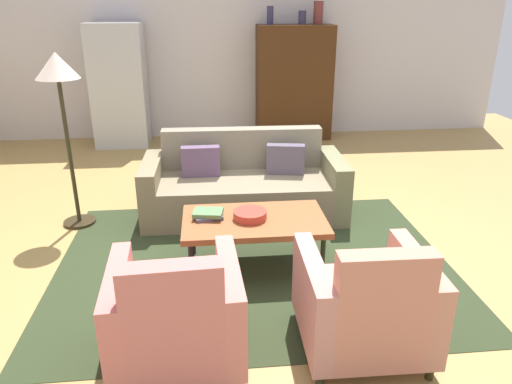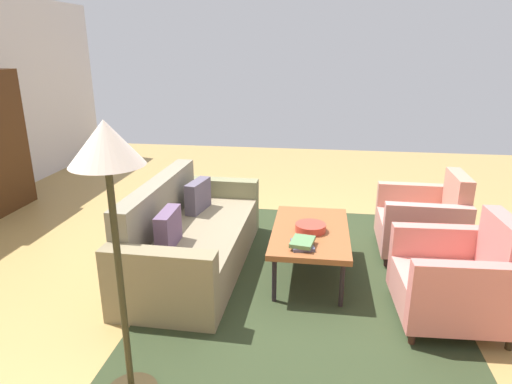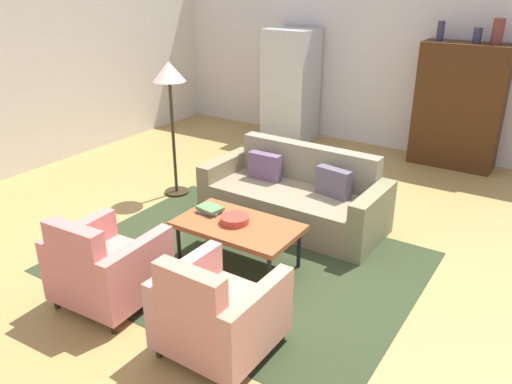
{
  "view_description": "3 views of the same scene",
  "coord_description": "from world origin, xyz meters",
  "px_view_note": "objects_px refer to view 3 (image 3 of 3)",
  "views": [
    {
      "loc": [
        -0.59,
        -3.92,
        2.17
      ],
      "look_at": [
        -0.17,
        0.16,
        0.52
      ],
      "focal_mm": 33.9,
      "sensor_mm": 36.0,
      "label": 1
    },
    {
      "loc": [
        -4.08,
        -0.31,
        2.07
      ],
      "look_at": [
        -0.19,
        0.25,
        0.79
      ],
      "focal_mm": 31.28,
      "sensor_mm": 36.0,
      "label": 2
    },
    {
      "loc": [
        2.33,
        -3.92,
        2.71
      ],
      "look_at": [
        -0.24,
        0.06,
        0.67
      ],
      "focal_mm": 36.08,
      "sensor_mm": 36.0,
      "label": 3
    }
  ],
  "objects_px": {
    "armchair_left": "(104,270)",
    "armchair_right": "(215,316)",
    "couch": "(296,198)",
    "vase_round": "(478,35)",
    "coffee_table": "(238,227)",
    "cabinet": "(459,106)",
    "fruit_bowl": "(235,219)",
    "book_stack": "(210,209)",
    "vase_tall": "(441,31)",
    "vase_small": "(498,31)",
    "refrigerator": "(291,85)",
    "floor_lamp": "(170,84)"
  },
  "relations": [
    {
      "from": "armchair_right",
      "to": "refrigerator",
      "type": "distance_m",
      "value": 5.72
    },
    {
      "from": "coffee_table",
      "to": "fruit_bowl",
      "type": "relative_size",
      "value": 4.28
    },
    {
      "from": "armchair_right",
      "to": "fruit_bowl",
      "type": "relative_size",
      "value": 3.14
    },
    {
      "from": "armchair_left",
      "to": "fruit_bowl",
      "type": "bearing_deg",
      "value": 61.6
    },
    {
      "from": "fruit_bowl",
      "to": "vase_round",
      "type": "distance_m",
      "value": 4.54
    },
    {
      "from": "couch",
      "to": "fruit_bowl",
      "type": "height_order",
      "value": "couch"
    },
    {
      "from": "vase_tall",
      "to": "vase_small",
      "type": "height_order",
      "value": "vase_small"
    },
    {
      "from": "coffee_table",
      "to": "floor_lamp",
      "type": "bearing_deg",
      "value": 148.64
    },
    {
      "from": "cabinet",
      "to": "armchair_right",
      "type": "bearing_deg",
      "value": -94.88
    },
    {
      "from": "armchair_left",
      "to": "cabinet",
      "type": "bearing_deg",
      "value": 70.02
    },
    {
      "from": "book_stack",
      "to": "vase_small",
      "type": "relative_size",
      "value": 0.79
    },
    {
      "from": "book_stack",
      "to": "fruit_bowl",
      "type": "bearing_deg",
      "value": -9.67
    },
    {
      "from": "fruit_bowl",
      "to": "vase_round",
      "type": "bearing_deg",
      "value": 73.99
    },
    {
      "from": "armchair_left",
      "to": "couch",
      "type": "bearing_deg",
      "value": 72.98
    },
    {
      "from": "book_stack",
      "to": "refrigerator",
      "type": "bearing_deg",
      "value": 108.19
    },
    {
      "from": "vase_tall",
      "to": "book_stack",
      "type": "bearing_deg",
      "value": -104.24
    },
    {
      "from": "armchair_left",
      "to": "cabinet",
      "type": "distance_m",
      "value": 5.59
    },
    {
      "from": "refrigerator",
      "to": "coffee_table",
      "type": "bearing_deg",
      "value": -67.28
    },
    {
      "from": "fruit_bowl",
      "to": "vase_small",
      "type": "height_order",
      "value": "vase_small"
    },
    {
      "from": "armchair_right",
      "to": "cabinet",
      "type": "xyz_separation_m",
      "value": [
        0.45,
        5.32,
        0.56
      ]
    },
    {
      "from": "armchair_left",
      "to": "vase_tall",
      "type": "relative_size",
      "value": 3.25
    },
    {
      "from": "armchair_right",
      "to": "vase_round",
      "type": "distance_m",
      "value": 5.56
    },
    {
      "from": "armchair_left",
      "to": "vase_small",
      "type": "bearing_deg",
      "value": 66.63
    },
    {
      "from": "couch",
      "to": "coffee_table",
      "type": "distance_m",
      "value": 1.19
    },
    {
      "from": "coffee_table",
      "to": "refrigerator",
      "type": "height_order",
      "value": "refrigerator"
    },
    {
      "from": "armchair_right",
      "to": "vase_tall",
      "type": "relative_size",
      "value": 3.25
    },
    {
      "from": "cabinet",
      "to": "vase_tall",
      "type": "height_order",
      "value": "vase_tall"
    },
    {
      "from": "book_stack",
      "to": "vase_round",
      "type": "distance_m",
      "value": 4.59
    },
    {
      "from": "fruit_bowl",
      "to": "book_stack",
      "type": "xyz_separation_m",
      "value": [
        -0.35,
        0.06,
        -0.0
      ]
    },
    {
      "from": "book_stack",
      "to": "refrigerator",
      "type": "xyz_separation_m",
      "value": [
        -1.31,
        3.99,
        0.44
      ]
    },
    {
      "from": "fruit_bowl",
      "to": "vase_tall",
      "type": "relative_size",
      "value": 1.04
    },
    {
      "from": "vase_round",
      "to": "fruit_bowl",
      "type": "bearing_deg",
      "value": -106.01
    },
    {
      "from": "coffee_table",
      "to": "fruit_bowl",
      "type": "distance_m",
      "value": 0.08
    },
    {
      "from": "couch",
      "to": "refrigerator",
      "type": "height_order",
      "value": "refrigerator"
    },
    {
      "from": "fruit_bowl",
      "to": "book_stack",
      "type": "distance_m",
      "value": 0.35
    },
    {
      "from": "vase_tall",
      "to": "floor_lamp",
      "type": "relative_size",
      "value": 0.16
    },
    {
      "from": "coffee_table",
      "to": "vase_small",
      "type": "bearing_deg",
      "value": 71.3
    },
    {
      "from": "fruit_bowl",
      "to": "book_stack",
      "type": "height_order",
      "value": "fruit_bowl"
    },
    {
      "from": "vase_small",
      "to": "book_stack",
      "type": "bearing_deg",
      "value": -113.62
    },
    {
      "from": "armchair_right",
      "to": "vase_small",
      "type": "bearing_deg",
      "value": 82.33
    },
    {
      "from": "armchair_left",
      "to": "vase_round",
      "type": "height_order",
      "value": "vase_round"
    },
    {
      "from": "coffee_table",
      "to": "vase_tall",
      "type": "distance_m",
      "value": 4.46
    },
    {
      "from": "cabinet",
      "to": "refrigerator",
      "type": "relative_size",
      "value": 0.97
    },
    {
      "from": "coffee_table",
      "to": "floor_lamp",
      "type": "xyz_separation_m",
      "value": [
        -1.72,
        1.05,
        1.03
      ]
    },
    {
      "from": "coffee_table",
      "to": "vase_tall",
      "type": "height_order",
      "value": "vase_tall"
    },
    {
      "from": "vase_round",
      "to": "floor_lamp",
      "type": "xyz_separation_m",
      "value": [
        -2.87,
        -3.1,
        -0.46
      ]
    },
    {
      "from": "refrigerator",
      "to": "floor_lamp",
      "type": "relative_size",
      "value": 1.08
    },
    {
      "from": "vase_round",
      "to": "vase_small",
      "type": "relative_size",
      "value": 0.6
    },
    {
      "from": "couch",
      "to": "floor_lamp",
      "type": "xyz_separation_m",
      "value": [
        -1.72,
        -0.14,
        1.16
      ]
    },
    {
      "from": "armchair_left",
      "to": "armchair_right",
      "type": "xyz_separation_m",
      "value": [
        1.2,
        -0.0,
        0.0
      ]
    }
  ]
}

